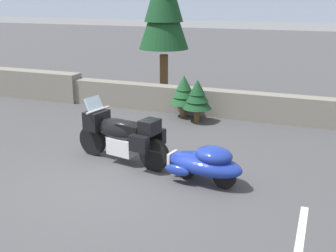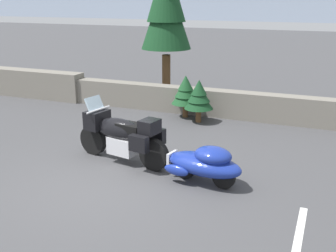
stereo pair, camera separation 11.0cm
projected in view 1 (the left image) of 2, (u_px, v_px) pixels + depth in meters
name	position (u px, v px, depth m)	size (l,w,h in m)	color
ground_plane	(108.00, 181.00, 7.89)	(80.00, 80.00, 0.00)	#424244
stone_guard_wall	(172.00, 98.00, 12.60)	(24.00, 0.60, 0.95)	slate
touring_motorcycle	(121.00, 134.00, 8.65)	(2.29, 1.01, 1.33)	black
car_shaped_trailer	(205.00, 163.00, 7.71)	(2.23, 0.99, 0.76)	black
pine_sapling_near	(184.00, 91.00, 11.92)	(0.82, 0.82, 1.24)	brown
pine_sapling_farther	(197.00, 96.00, 11.44)	(0.81, 0.81, 1.21)	brown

